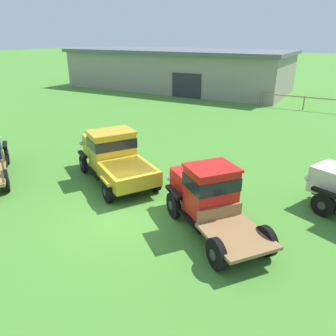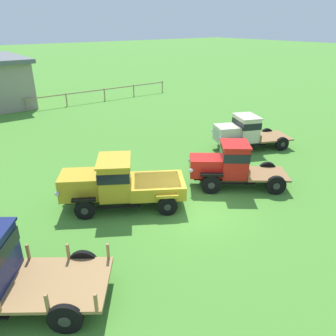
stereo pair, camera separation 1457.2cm
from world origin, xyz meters
TOP-DOWN VIEW (x-y plane):
  - ground_plane at (0.00, 0.00)m, footprint 240.00×240.00m
  - farm_shed at (-12.38, 26.68)m, footprint 25.43×10.41m
  - vintage_truck_second_in_line at (-2.43, 2.28)m, footprint 5.43×4.29m
  - vintage_truck_midrow_center at (2.67, 0.72)m, footprint 4.61×4.09m

SIDE VIEW (x-z plane):
  - ground_plane at x=0.00m, z-range 0.00..0.00m
  - vintage_truck_second_in_line at x=-2.43m, z-range 0.02..2.17m
  - vintage_truck_midrow_center at x=2.67m, z-range 0.05..2.25m
  - farm_shed at x=-12.38m, z-range 0.02..4.42m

